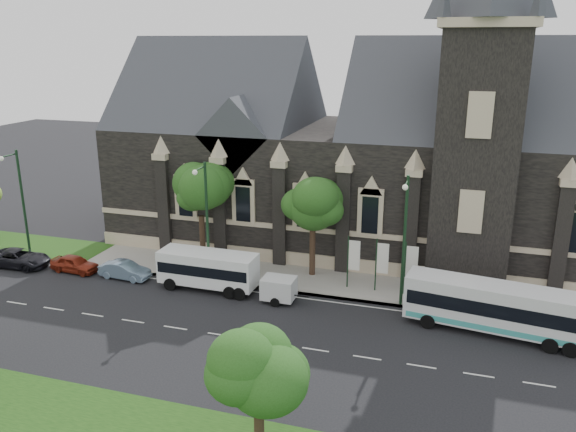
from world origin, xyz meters
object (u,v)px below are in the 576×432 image
at_px(street_lamp_far, 21,199).
at_px(box_trailer, 279,288).
at_px(sedan, 125,270).
at_px(banner_flag_center, 380,261).
at_px(tree_park_east, 264,362).
at_px(car_far_black, 19,258).
at_px(tree_walk_right, 317,202).
at_px(street_lamp_mid, 206,216).
at_px(shuttle_bus, 208,268).
at_px(tour_coach, 496,307).
at_px(banner_flag_right, 409,264).
at_px(banner_flag_left, 352,258).
at_px(car_far_red, 75,264).
at_px(street_lamp_near, 404,235).
at_px(tree_walk_left, 204,194).

height_order(street_lamp_far, box_trailer, street_lamp_far).
bearing_deg(sedan, banner_flag_center, -77.24).
height_order(tree_park_east, car_far_black, tree_park_east).
xyz_separation_m(tree_walk_right, street_lamp_mid, (-7.21, -3.62, -0.71)).
bearing_deg(banner_flag_center, shuttle_bus, -166.10).
bearing_deg(shuttle_bus, tour_coach, -2.03).
bearing_deg(shuttle_bus, banner_flag_center, 14.58).
bearing_deg(banner_flag_right, tour_coach, -34.55).
relative_size(banner_flag_left, banner_flag_right, 1.00).
distance_m(tree_park_east, street_lamp_far, 30.90).
relative_size(tree_park_east, banner_flag_left, 1.57).
distance_m(shuttle_bus, car_far_red, 11.25).
height_order(street_lamp_mid, shuttle_bus, street_lamp_mid).
bearing_deg(car_far_red, street_lamp_far, 81.04).
relative_size(tree_walk_right, banner_flag_right, 1.95).
height_order(street_lamp_near, car_far_red, street_lamp_near).
height_order(banner_flag_center, tour_coach, banner_flag_center).
distance_m(banner_flag_center, car_far_red, 23.25).
bearing_deg(tree_walk_right, street_lamp_near, -28.06).
bearing_deg(banner_flag_center, sedan, -170.68).
distance_m(tree_walk_left, street_lamp_far, 14.67).
bearing_deg(street_lamp_mid, box_trailer, -14.78).
bearing_deg(tree_walk_right, sedan, -160.58).
bearing_deg(street_lamp_near, car_far_black, -177.10).
height_order(street_lamp_far, banner_flag_center, street_lamp_far).
distance_m(street_lamp_mid, banner_flag_right, 14.67).
relative_size(street_lamp_far, box_trailer, 2.80).
xyz_separation_m(tree_walk_left, banner_flag_center, (14.08, -1.70, -3.35)).
height_order(tree_walk_right, tour_coach, tree_walk_right).
xyz_separation_m(banner_flag_left, banner_flag_center, (2.00, 0.00, 0.00)).
relative_size(banner_flag_left, shuttle_bus, 0.56).
xyz_separation_m(banner_flag_right, shuttle_bus, (-13.78, -2.92, -0.80)).
xyz_separation_m(banner_flag_left, shuttle_bus, (-9.78, -2.92, -0.80)).
distance_m(street_lamp_far, banner_flag_center, 28.48).
distance_m(banner_flag_center, sedan, 18.90).
bearing_deg(street_lamp_mid, street_lamp_near, 0.00).
height_order(banner_flag_left, car_far_black, banner_flag_left).
height_order(tree_walk_left, car_far_black, tree_walk_left).
distance_m(box_trailer, car_far_black, 21.57).
distance_m(banner_flag_center, tour_coach, 8.51).
distance_m(shuttle_bus, sedan, 6.86).
xyz_separation_m(banner_flag_center, banner_flag_right, (2.00, 0.00, 0.00)).
height_order(banner_flag_center, sedan, banner_flag_center).
bearing_deg(street_lamp_near, tree_walk_left, 167.13).
xyz_separation_m(tree_park_east, car_far_red, (-20.87, 15.26, -3.97)).
xyz_separation_m(tree_park_east, shuttle_bus, (-9.67, 15.41, -3.03)).
bearing_deg(tour_coach, shuttle_bus, -174.85).
distance_m(street_lamp_near, car_far_red, 25.12).
relative_size(tour_coach, sedan, 2.76).
bearing_deg(tour_coach, tree_park_east, -115.86).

